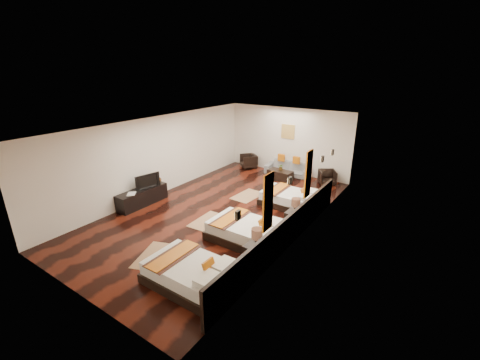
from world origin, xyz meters
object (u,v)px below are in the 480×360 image
Objects in this scene: tv_console at (142,197)px; table_plant at (281,167)px; nightstand_b at (295,218)px; coffee_table at (280,175)px; nightstand_a at (256,252)px; book at (127,194)px; bed_far at (291,199)px; tv at (146,181)px; bed_near at (193,274)px; sofa at (288,169)px; bed_mid at (248,232)px; figurine at (157,179)px; armchair_left at (249,161)px; armchair_right at (327,177)px.

table_plant is at bearing 60.51° from tv_console.
nightstand_b is 3.64× the size of table_plant.
table_plant is at bearing 96.53° from coffee_table.
coffee_table is (-2.21, 5.55, -0.13)m from nightstand_a.
table_plant is at bearing 63.13° from book.
tv is at bearing -148.97° from bed_far.
bed_near reaches higher than bed_far.
book is 6.66m from sofa.
book is at bearing -172.23° from bed_mid.
book is 1.03× the size of figurine.
tv is at bearing 86.23° from book.
bed_mid is at bearing 132.84° from nightstand_a.
coffee_table is at bearing 101.94° from bed_near.
sofa is 1.94m from armchair_left.
table_plant is (-0.01, -0.68, 0.25)m from sofa.
bed_far is at bearing -129.36° from armchair_right.
coffee_table is (-1.76, -0.59, -0.09)m from armchair_right.
bed_near is at bearing -78.11° from table_plant.
armchair_left is (0.74, 5.20, -0.49)m from tv.
tv_console is 0.81m from figurine.
table_plant reaches higher than tv_console.
armchair_left reaches higher than tv_console.
coffee_table is at bearing -19.08° from tv.
table_plant is (-2.22, 3.50, 0.20)m from nightstand_b.
table_plant is at bearing 106.97° from bed_mid.
bed_far is 2.77× the size of armchair_left.
figurine is (-0.05, 0.48, -0.09)m from tv.
table_plant is at bearing 56.63° from figurine.
tv_console is at bearing 170.85° from nightstand_a.
book is at bearing -56.70° from armchair_left.
bed_far reaches higher than table_plant.
tv is 2.57× the size of book.
table_plant is (-1.47, 2.13, 0.28)m from bed_far.
book reaches higher than coffee_table.
figurine is at bearing -123.37° from table_plant.
tv_console is at bearing -162.95° from armchair_right.
nightstand_a reaches higher than bed_far.
bed_mid reaches higher than sofa.
book is at bearing -160.16° from armchair_right.
sofa is (2.69, 5.30, -0.52)m from tv.
nightstand_b is at bearing -68.92° from sofa.
bed_near is 4.50m from book.
bed_far is 2.05× the size of nightstand_b.
bed_mid is 4.20m from tv_console.
tv is at bearing -57.26° from armchair_left.
book is 7.43m from armchair_right.
sofa is at bearing 117.87° from nightstand_b.
bed_mid is at bearing -81.15° from tv.
nightstand_b reaches higher than tv_console.
nightstand_b is 0.52× the size of tv_console.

